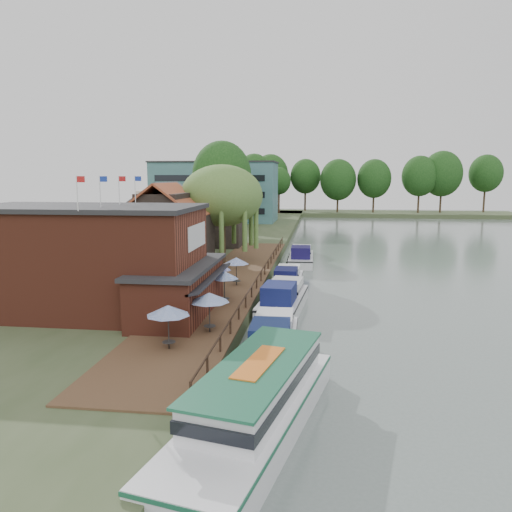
{
  "coord_description": "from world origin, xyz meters",
  "views": [
    {
      "loc": [
        -0.25,
        -32.5,
        10.13
      ],
      "look_at": [
        -6.0,
        12.0,
        3.0
      ],
      "focal_mm": 35.0,
      "sensor_mm": 36.0,
      "label": 1
    }
  ],
  "objects_px": {
    "cottage_a": "(166,228)",
    "cruiser_2": "(287,277)",
    "umbrella_3": "(218,278)",
    "hotel_block": "(216,191)",
    "umbrella_2": "(224,287)",
    "umbrella_4": "(236,271)",
    "umbrella_1": "(210,312)",
    "pub": "(113,259)",
    "cottage_c": "(217,214)",
    "cruiser_1": "(283,295)",
    "cruiser_3": "(301,254)",
    "tour_boat": "(254,401)",
    "umbrella_0": "(169,327)",
    "swan": "(255,401)",
    "cottage_b": "(168,219)",
    "cruiser_0": "(272,334)",
    "willow": "(222,215)"
  },
  "relations": [
    {
      "from": "cottage_a",
      "to": "cruiser_2",
      "type": "xyz_separation_m",
      "value": [
        11.86,
        -1.58,
        -4.18
      ]
    },
    {
      "from": "umbrella_3",
      "to": "cruiser_2",
      "type": "bearing_deg",
      "value": 55.45
    },
    {
      "from": "hotel_block",
      "to": "umbrella_2",
      "type": "relative_size",
      "value": 10.69
    },
    {
      "from": "cottage_a",
      "to": "umbrella_4",
      "type": "height_order",
      "value": "cottage_a"
    },
    {
      "from": "cottage_a",
      "to": "cruiser_2",
      "type": "bearing_deg",
      "value": -7.58
    },
    {
      "from": "umbrella_2",
      "to": "cruiser_2",
      "type": "height_order",
      "value": "umbrella_2"
    },
    {
      "from": "umbrella_1",
      "to": "umbrella_4",
      "type": "relative_size",
      "value": 1.0
    },
    {
      "from": "hotel_block",
      "to": "umbrella_2",
      "type": "distance_m",
      "value": 69.9
    },
    {
      "from": "pub",
      "to": "cottage_a",
      "type": "height_order",
      "value": "cottage_a"
    },
    {
      "from": "cottage_c",
      "to": "umbrella_4",
      "type": "xyz_separation_m",
      "value": [
        6.84,
        -24.92,
        -2.96
      ]
    },
    {
      "from": "cruiser_1",
      "to": "cruiser_3",
      "type": "relative_size",
      "value": 1.04
    },
    {
      "from": "cottage_a",
      "to": "cruiser_3",
      "type": "xyz_separation_m",
      "value": [
        12.61,
        11.37,
        -4.08
      ]
    },
    {
      "from": "cruiser_2",
      "to": "tour_boat",
      "type": "height_order",
      "value": "tour_boat"
    },
    {
      "from": "umbrella_0",
      "to": "umbrella_1",
      "type": "height_order",
      "value": "same"
    },
    {
      "from": "pub",
      "to": "swan",
      "type": "bearing_deg",
      "value": -44.07
    },
    {
      "from": "cottage_b",
      "to": "tour_boat",
      "type": "distance_m",
      "value": 41.33
    },
    {
      "from": "cruiser_0",
      "to": "cruiser_2",
      "type": "height_order",
      "value": "cruiser_0"
    },
    {
      "from": "hotel_block",
      "to": "cruiser_0",
      "type": "bearing_deg",
      "value": -75.65
    },
    {
      "from": "cottage_a",
      "to": "umbrella_1",
      "type": "relative_size",
      "value": 3.61
    },
    {
      "from": "cruiser_2",
      "to": "cottage_b",
      "type": "bearing_deg",
      "value": 142.62
    },
    {
      "from": "cottage_b",
      "to": "umbrella_0",
      "type": "height_order",
      "value": "cottage_b"
    },
    {
      "from": "hotel_block",
      "to": "cruiser_3",
      "type": "bearing_deg",
      "value": -66.28
    },
    {
      "from": "willow",
      "to": "cruiser_3",
      "type": "xyz_separation_m",
      "value": [
        8.11,
        6.37,
        -5.04
      ]
    },
    {
      "from": "cruiser_1",
      "to": "willow",
      "type": "bearing_deg",
      "value": 122.47
    },
    {
      "from": "hotel_block",
      "to": "umbrella_4",
      "type": "distance_m",
      "value": 63.86
    },
    {
      "from": "umbrella_4",
      "to": "cruiser_1",
      "type": "bearing_deg",
      "value": -39.27
    },
    {
      "from": "hotel_block",
      "to": "pub",
      "type": "bearing_deg",
      "value": -83.57
    },
    {
      "from": "umbrella_0",
      "to": "cruiser_3",
      "type": "distance_m",
      "value": 33.76
    },
    {
      "from": "hotel_block",
      "to": "tour_boat",
      "type": "relative_size",
      "value": 1.95
    },
    {
      "from": "cruiser_3",
      "to": "swan",
      "type": "height_order",
      "value": "cruiser_3"
    },
    {
      "from": "pub",
      "to": "umbrella_3",
      "type": "xyz_separation_m",
      "value": [
        5.84,
        6.14,
        -2.36
      ]
    },
    {
      "from": "cottage_c",
      "to": "umbrella_4",
      "type": "distance_m",
      "value": 26.01
    },
    {
      "from": "cottage_a",
      "to": "umbrella_2",
      "type": "distance_m",
      "value": 14.8
    },
    {
      "from": "umbrella_0",
      "to": "cruiser_2",
      "type": "xyz_separation_m",
      "value": [
        4.96,
        20.31,
        -1.22
      ]
    },
    {
      "from": "cottage_c",
      "to": "cruiser_0",
      "type": "xyz_separation_m",
      "value": [
        11.14,
        -37.84,
        -4.1
      ]
    },
    {
      "from": "umbrella_2",
      "to": "willow",
      "type": "bearing_deg",
      "value": 101.61
    },
    {
      "from": "umbrella_1",
      "to": "cruiser_3",
      "type": "distance_m",
      "value": 30.48
    },
    {
      "from": "umbrella_2",
      "to": "umbrella_3",
      "type": "xyz_separation_m",
      "value": [
        -1.17,
        3.23,
        0.0
      ]
    },
    {
      "from": "swan",
      "to": "umbrella_0",
      "type": "bearing_deg",
      "value": 143.57
    },
    {
      "from": "hotel_block",
      "to": "umbrella_3",
      "type": "relative_size",
      "value": 10.69
    },
    {
      "from": "willow",
      "to": "cruiser_1",
      "type": "height_order",
      "value": "willow"
    },
    {
      "from": "pub",
      "to": "cruiser_3",
      "type": "bearing_deg",
      "value": 66.24
    },
    {
      "from": "umbrella_2",
      "to": "cruiser_0",
      "type": "xyz_separation_m",
      "value": [
        4.13,
        -6.75,
        -1.13
      ]
    },
    {
      "from": "hotel_block",
      "to": "cottage_a",
      "type": "relative_size",
      "value": 2.95
    },
    {
      "from": "swan",
      "to": "tour_boat",
      "type": "bearing_deg",
      "value": -83.27
    },
    {
      "from": "hotel_block",
      "to": "umbrella_0",
      "type": "bearing_deg",
      "value": -79.88
    },
    {
      "from": "pub",
      "to": "cruiser_2",
      "type": "relative_size",
      "value": 2.23
    },
    {
      "from": "umbrella_1",
      "to": "cruiser_0",
      "type": "distance_m",
      "value": 3.88
    },
    {
      "from": "cottage_b",
      "to": "umbrella_0",
      "type": "relative_size",
      "value": 4.04
    },
    {
      "from": "willow",
      "to": "umbrella_4",
      "type": "bearing_deg",
      "value": -72.97
    }
  ]
}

